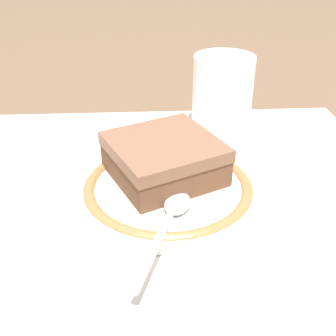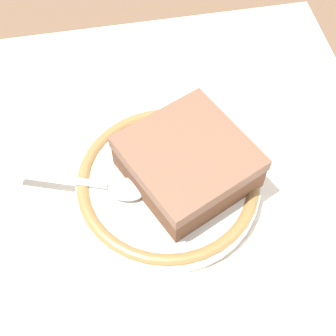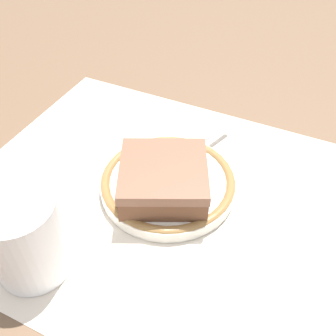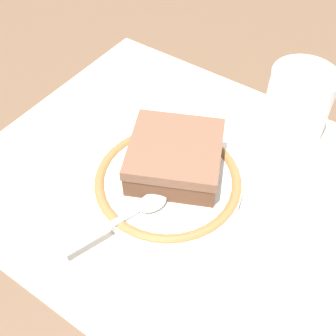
{
  "view_description": "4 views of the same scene",
  "coord_description": "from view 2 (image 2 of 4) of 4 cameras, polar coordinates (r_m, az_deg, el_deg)",
  "views": [
    {
      "loc": [
        -0.03,
        -0.37,
        0.25
      ],
      "look_at": [
        -0.01,
        -0.02,
        0.04
      ],
      "focal_mm": 45.07,
      "sensor_mm": 36.0,
      "label": 1
    },
    {
      "loc": [
        0.22,
        -0.06,
        0.4
      ],
      "look_at": [
        -0.01,
        -0.02,
        0.04
      ],
      "focal_mm": 52.25,
      "sensor_mm": 36.0,
      "label": 2
    },
    {
      "loc": [
        -0.15,
        0.29,
        0.36
      ],
      "look_at": [
        -0.01,
        -0.02,
        0.04
      ],
      "focal_mm": 41.77,
      "sensor_mm": 36.0,
      "label": 3
    },
    {
      "loc": [
        0.17,
        -0.27,
        0.39
      ],
      "look_at": [
        -0.01,
        -0.02,
        0.04
      ],
      "focal_mm": 45.34,
      "sensor_mm": 36.0,
      "label": 4
    }
  ],
  "objects": [
    {
      "name": "placemat",
      "position": [
        0.46,
        2.4,
        -2.74
      ],
      "size": [
        0.48,
        0.4,
        0.0
      ],
      "primitive_type": "cube",
      "color": "beige",
      "rests_on": "ground_plane"
    },
    {
      "name": "cake_slice",
      "position": [
        0.43,
        1.85,
        0.63
      ],
      "size": [
        0.13,
        0.13,
        0.04
      ],
      "color": "brown",
      "rests_on": "plate"
    },
    {
      "name": "ground_plane",
      "position": [
        0.46,
        2.4,
        -2.79
      ],
      "size": [
        2.4,
        2.4,
        0.0
      ],
      "primitive_type": "plane",
      "color": "brown"
    },
    {
      "name": "spoon",
      "position": [
        0.44,
        -7.6,
        -1.88
      ],
      "size": [
        0.06,
        0.12,
        0.01
      ],
      "color": "silver",
      "rests_on": "plate"
    },
    {
      "name": "napkin",
      "position": [
        0.43,
        14.94,
        -15.72
      ],
      "size": [
        0.15,
        0.16,
        0.0
      ],
      "primitive_type": "cube",
      "rotation": [
        0.0,
        0.0,
        2.14
      ],
      "color": "white",
      "rests_on": "placemat"
    },
    {
      "name": "plate",
      "position": [
        0.45,
        -0.0,
        -1.76
      ],
      "size": [
        0.17,
        0.17,
        0.02
      ],
      "color": "silver",
      "rests_on": "placemat"
    }
  ]
}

